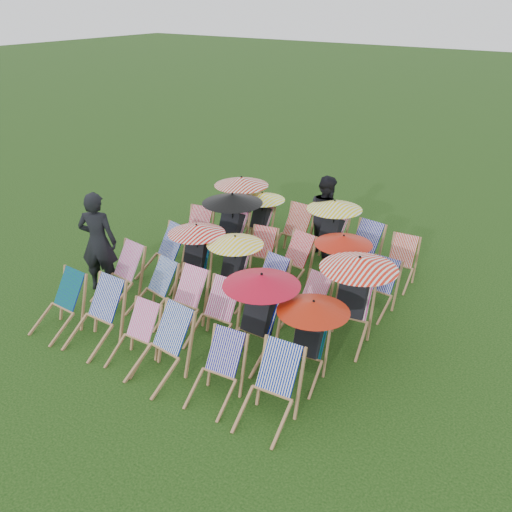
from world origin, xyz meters
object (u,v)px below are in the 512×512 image
Objects in this scene: deckchair_5 at (269,390)px; person_left at (98,242)px; deckchair_0 at (58,305)px; deckchair_29 at (399,263)px; person_rear at (326,215)px.

person_left is at bearing 160.00° from deckchair_5.
person_left reaches higher than deckchair_0.
deckchair_5 is 0.51× the size of person_left.
deckchair_29 is 0.52× the size of person_rear.
person_rear is (2.08, 5.20, 0.37)m from deckchair_0.
person_left reaches higher than deckchair_5.
deckchair_5 reaches higher than deckchair_29.
deckchair_5 is 4.58m from deckchair_29.
deckchair_29 is at bearing 52.26° from deckchair_0.
deckchair_29 is 1.93m from person_rear.
deckchair_0 is 0.97× the size of deckchair_5.
deckchair_5 is 0.58× the size of person_rear.
deckchair_5 is 5.43m from person_rear.
deckchair_0 reaches higher than deckchair_29.
person_left is at bearing -147.24° from deckchair_29.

